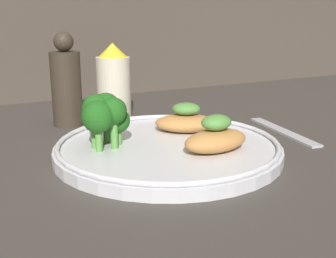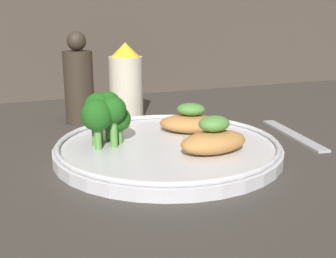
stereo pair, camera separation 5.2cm
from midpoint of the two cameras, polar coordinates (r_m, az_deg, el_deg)
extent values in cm
cube|color=#3D3833|center=(52.97, 2.81, -4.11)|extent=(180.00, 180.00, 1.00)
cylinder|color=silver|center=(52.58, 2.82, -2.88)|extent=(28.13, 28.13, 1.40)
torus|color=silver|center=(52.27, 2.84, -1.84)|extent=(27.53, 27.53, 0.60)
ellipsoid|color=#BC7F42|center=(49.41, 9.20, -1.81)|extent=(8.69, 5.30, 2.64)
ellipsoid|color=#518E3D|center=(48.81, 9.31, 0.68)|extent=(4.03, 3.33, 1.80)
ellipsoid|color=#BC7F42|center=(57.80, 5.65, 0.70)|extent=(10.04, 8.77, 2.36)
ellipsoid|color=#518E3D|center=(57.33, 5.70, 2.65)|extent=(4.87, 4.56, 1.66)
cylinder|color=#569942|center=(52.75, -3.88, -0.89)|extent=(0.89, 0.89, 2.02)
sphere|color=#1E5B19|center=(52.20, -3.92, 1.32)|extent=(3.10, 3.10, 3.10)
cylinder|color=#569942|center=(53.74, -5.33, 0.11)|extent=(0.86, 0.86, 3.34)
sphere|color=#1E5B19|center=(53.05, -5.40, 3.15)|extent=(3.55, 3.55, 3.55)
cylinder|color=#569942|center=(53.31, -6.53, -0.15)|extent=(0.71, 0.71, 3.16)
sphere|color=#1E5B19|center=(52.61, -6.62, 2.88)|extent=(3.73, 3.73, 3.73)
cylinder|color=#569942|center=(51.86, -6.93, -0.61)|extent=(1.06, 1.06, 3.14)
sphere|color=#1E5B19|center=(51.21, -7.02, 2.18)|extent=(2.92, 2.92, 2.92)
cylinder|color=#569942|center=(50.44, -6.59, -1.21)|extent=(0.85, 0.85, 2.89)
sphere|color=#1E5B19|center=(49.72, -6.69, 1.86)|extent=(3.81, 3.81, 3.81)
cylinder|color=#569942|center=(51.04, -4.50, -0.57)|extent=(0.89, 0.89, 3.54)
sphere|color=#1E5B19|center=(50.33, -4.56, 2.61)|extent=(3.24, 3.24, 3.24)
cylinder|color=beige|center=(70.39, -3.58, 5.55)|extent=(5.60, 5.60, 10.36)
cone|color=yellow|center=(69.60, -3.67, 10.69)|extent=(4.76, 4.76, 2.28)
cylinder|color=#382D23|center=(68.34, -9.85, 5.56)|extent=(4.64, 4.64, 11.52)
sphere|color=#382D23|center=(67.51, -10.14, 11.64)|extent=(3.02, 3.02, 3.02)
cube|color=#B2B2B7|center=(64.39, 18.82, -0.64)|extent=(4.22, 16.28, 0.60)
camera|label=1|loc=(0.03, -87.14, 0.79)|focal=45.00mm
camera|label=2|loc=(0.03, 92.86, -0.79)|focal=45.00mm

